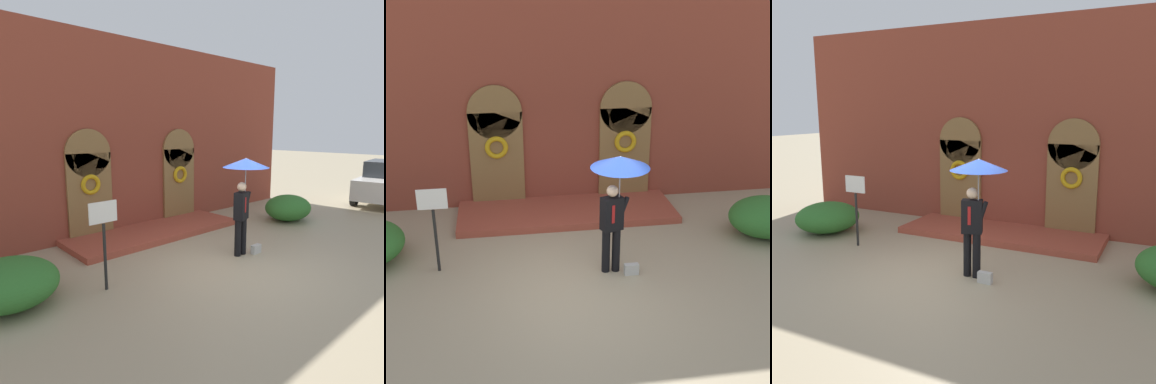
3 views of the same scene
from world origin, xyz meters
TOP-DOWN VIEW (x-y plane):
  - ground_plane at (0.00, 0.00)m, footprint 80.00×80.00m
  - building_facade at (-0.00, 4.15)m, footprint 14.00×2.30m
  - person_with_umbrella at (0.58, 0.29)m, footprint 1.10×1.10m
  - handbag at (0.85, 0.09)m, footprint 0.28×0.12m
  - sign_post at (-2.85, 0.82)m, footprint 0.56×0.06m
  - shrub_left at (-4.37, 1.42)m, footprint 1.64×1.70m

SIDE VIEW (x-z plane):
  - ground_plane at x=0.00m, z-range 0.00..0.00m
  - handbag at x=0.85m, z-range 0.00..0.22m
  - shrub_left at x=-4.37m, z-range 0.00..0.80m
  - sign_post at x=-2.85m, z-range 0.30..2.02m
  - person_with_umbrella at x=0.58m, z-range 0.73..3.09m
  - building_facade at x=0.00m, z-range -0.12..5.48m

